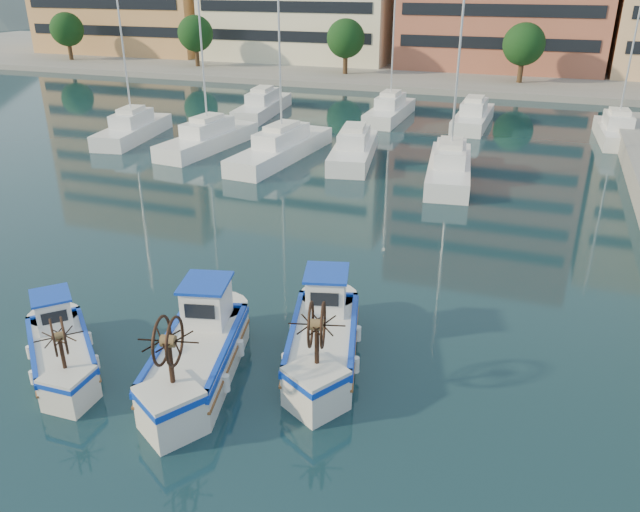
% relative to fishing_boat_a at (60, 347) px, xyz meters
% --- Properties ---
extents(ground, '(300.00, 300.00, 0.00)m').
position_rel_fishing_boat_a_xyz_m(ground, '(5.08, 0.88, -0.67)').
color(ground, '#17333E').
rests_on(ground, ground).
extents(yacht_marina, '(41.76, 22.65, 11.50)m').
position_rel_fishing_boat_a_xyz_m(yacht_marina, '(1.60, 28.81, -0.14)').
color(yacht_marina, white).
rests_on(yacht_marina, ground).
extents(fishing_boat_a, '(3.75, 3.69, 2.41)m').
position_rel_fishing_boat_a_xyz_m(fishing_boat_a, '(0.00, 0.00, 0.00)').
color(fishing_boat_a, silver).
rests_on(fishing_boat_a, ground).
extents(fishing_boat_b, '(2.98, 4.93, 2.99)m').
position_rel_fishing_boat_a_xyz_m(fishing_boat_b, '(3.86, 0.98, 0.16)').
color(fishing_boat_b, silver).
rests_on(fishing_boat_b, ground).
extents(fishing_boat_c, '(2.95, 4.78, 2.89)m').
position_rel_fishing_boat_a_xyz_m(fishing_boat_c, '(6.83, 2.92, 0.13)').
color(fishing_boat_c, silver).
rests_on(fishing_boat_c, ground).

